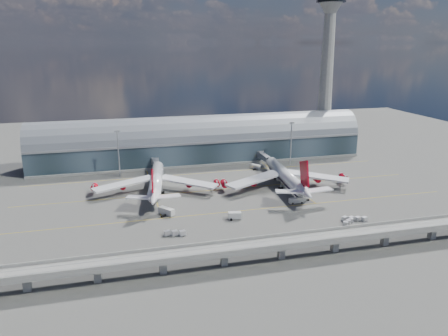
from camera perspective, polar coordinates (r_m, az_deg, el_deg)
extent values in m
plane|color=#474744|center=(200.10, 1.57, -4.56)|extent=(500.00, 500.00, 0.00)
cube|color=gold|center=(191.16, 2.40, -5.58)|extent=(200.00, 0.25, 0.01)
cube|color=gold|center=(218.24, 0.10, -2.78)|extent=(200.00, 0.25, 0.01)
cube|color=gold|center=(245.99, -1.68, -0.59)|extent=(200.00, 0.25, 0.01)
cube|color=gold|center=(221.94, -9.35, -2.67)|extent=(0.25, 80.00, 0.01)
cube|color=gold|center=(237.98, 7.66, -1.31)|extent=(0.25, 80.00, 0.01)
cube|color=#212E37|center=(270.60, -3.03, 2.47)|extent=(200.00, 28.00, 14.00)
cylinder|color=gray|center=(269.05, -3.06, 3.92)|extent=(200.00, 28.00, 28.00)
cube|color=gray|center=(255.67, -2.42, 3.28)|extent=(200.00, 1.00, 1.20)
cube|color=gray|center=(272.17, -3.01, 1.16)|extent=(200.00, 30.00, 1.20)
cube|color=gray|center=(303.98, 12.68, 3.03)|extent=(18.00, 18.00, 8.00)
cone|color=gray|center=(297.72, 13.17, 10.74)|extent=(10.00, 10.00, 90.00)
cone|color=gray|center=(297.43, 13.78, 19.78)|extent=(16.00, 16.00, 8.00)
cube|color=gray|center=(150.16, 7.52, -9.71)|extent=(220.00, 8.50, 1.20)
cube|color=gray|center=(146.37, 8.13, -9.97)|extent=(220.00, 0.40, 1.20)
cube|color=gray|center=(153.03, 6.97, -8.72)|extent=(220.00, 0.40, 1.20)
cube|color=gray|center=(148.63, 7.75, -9.72)|extent=(220.00, 0.12, 0.12)
cube|color=gray|center=(151.13, 7.32, -9.25)|extent=(220.00, 0.12, 0.12)
cube|color=gray|center=(144.62, -24.37, -13.52)|extent=(2.20, 2.20, 5.00)
cube|color=gray|center=(142.20, -16.21, -13.17)|extent=(2.20, 2.20, 5.00)
cube|color=gray|center=(142.58, -7.98, -12.56)|extent=(2.20, 2.20, 5.00)
cube|color=gray|center=(145.73, 0.01, -11.72)|extent=(2.20, 2.20, 5.00)
cube|color=gray|center=(151.48, 7.48, -10.73)|extent=(2.20, 2.20, 5.00)
cube|color=gray|center=(159.54, 14.26, -9.67)|extent=(2.20, 2.20, 5.00)
cube|color=gray|center=(169.59, 20.26, -8.62)|extent=(2.20, 2.20, 5.00)
cube|color=gray|center=(181.30, 25.52, -7.61)|extent=(2.20, 2.20, 5.00)
cylinder|color=gray|center=(241.79, -13.61, 1.73)|extent=(0.70, 0.70, 25.00)
cube|color=gray|center=(239.07, -13.80, 4.68)|extent=(3.00, 0.40, 1.00)
cylinder|color=gray|center=(262.68, 8.75, 3.12)|extent=(0.70, 0.70, 25.00)
cube|color=gray|center=(260.18, 8.87, 5.85)|extent=(3.00, 0.40, 1.00)
cylinder|color=white|center=(215.96, -8.85, -1.58)|extent=(13.04, 49.19, 5.89)
cone|color=white|center=(242.01, -8.59, 0.35)|extent=(6.92, 8.16, 5.89)
cone|color=white|center=(188.26, -9.22, -4.03)|extent=(7.46, 11.80, 5.89)
cube|color=#A50716|center=(188.54, -9.28, -1.67)|extent=(2.26, 10.99, 12.20)
cube|color=white|center=(215.78, -12.96, -2.03)|extent=(30.45, 16.86, 2.38)
cube|color=white|center=(214.19, -4.74, -1.80)|extent=(28.26, 23.59, 2.38)
cylinder|color=#A50716|center=(218.10, -13.03, -2.30)|extent=(3.60, 4.99, 2.95)
cylinder|color=#A50716|center=(220.23, -16.57, -2.38)|extent=(3.60, 4.99, 2.95)
cylinder|color=#A50716|center=(216.46, -4.59, -2.06)|extent=(3.60, 4.99, 2.95)
cylinder|color=#A50716|center=(217.20, -0.98, -1.95)|extent=(3.60, 4.99, 2.95)
cylinder|color=gray|center=(233.67, -8.64, -1.32)|extent=(0.46, 0.46, 2.76)
cylinder|color=gray|center=(213.99, -9.63, -3.01)|extent=(0.55, 0.55, 2.76)
cylinder|color=gray|center=(213.68, -8.05, -2.97)|extent=(0.55, 0.55, 2.76)
cylinder|color=black|center=(214.27, -9.62, -3.23)|extent=(2.21, 1.67, 1.38)
cylinder|color=black|center=(213.97, -8.04, -3.19)|extent=(2.21, 1.67, 1.38)
cylinder|color=white|center=(222.34, 7.98, -0.92)|extent=(10.39, 50.49, 6.02)
cone|color=white|center=(248.28, 6.05, 0.95)|extent=(6.72, 8.79, 6.02)
cone|color=white|center=(194.91, 10.65, -3.24)|extent=(7.08, 12.92, 6.02)
cube|color=#A50716|center=(195.28, 10.45, -0.76)|extent=(1.81, 12.42, 13.73)
cube|color=white|center=(216.41, 4.03, -1.51)|extent=(32.04, 19.85, 2.57)
cube|color=white|center=(226.06, 12.06, -1.06)|extent=(30.75, 24.01, 2.57)
cylinder|color=black|center=(222.82, 7.97, -1.33)|extent=(9.04, 45.29, 5.11)
cylinder|color=#A50716|center=(218.76, 3.74, -1.82)|extent=(3.76, 5.46, 3.32)
cylinder|color=#A50716|center=(215.99, 0.01, -2.02)|extent=(3.76, 5.46, 3.32)
cylinder|color=#A50716|center=(228.66, 11.99, -1.35)|extent=(3.76, 5.46, 3.32)
cylinder|color=#A50716|center=(234.26, 15.28, -1.16)|extent=(3.76, 5.46, 3.32)
cylinder|color=gray|center=(239.82, 6.69, -0.75)|extent=(0.52, 0.52, 3.11)
cylinder|color=gray|center=(218.98, 7.43, -2.42)|extent=(0.62, 0.62, 3.11)
cylinder|color=gray|center=(220.97, 9.08, -2.32)|extent=(0.62, 0.62, 3.11)
cylinder|color=black|center=(219.29, 7.42, -2.67)|extent=(2.41, 1.75, 1.56)
cylinder|color=black|center=(221.28, 9.07, -2.56)|extent=(2.41, 1.75, 1.56)
cube|color=gray|center=(241.82, -8.70, 0.21)|extent=(3.00, 24.00, 3.00)
cube|color=gray|center=(230.35, -8.37, -0.58)|extent=(3.60, 3.60, 3.40)
cylinder|color=gray|center=(253.34, -9.00, 0.93)|extent=(4.40, 4.40, 4.00)
cylinder|color=gray|center=(231.36, -8.34, -1.41)|extent=(0.50, 0.50, 3.40)
cylinder|color=black|center=(231.76, -8.32, -1.73)|extent=(1.40, 0.80, 0.80)
cube|color=gray|center=(254.07, 5.81, 1.09)|extent=(3.00, 28.00, 3.00)
cube|color=gray|center=(241.48, 6.96, 0.26)|extent=(3.60, 3.60, 3.40)
cylinder|color=gray|center=(266.80, 4.76, 1.84)|extent=(4.40, 4.40, 4.00)
cylinder|color=gray|center=(242.45, 6.93, -0.54)|extent=(0.50, 0.50, 3.40)
cylinder|color=black|center=(242.84, 6.92, -0.84)|extent=(1.40, 0.80, 0.80)
cube|color=beige|center=(187.42, -7.52, -5.60)|extent=(6.60, 7.38, 2.78)
cylinder|color=black|center=(189.77, -7.13, -5.71)|extent=(2.69, 2.42, 0.96)
cylinder|color=black|center=(186.00, -7.89, -6.20)|extent=(2.69, 2.42, 0.96)
cube|color=beige|center=(181.61, 1.41, -6.19)|extent=(5.58, 3.20, 2.74)
cylinder|color=black|center=(182.74, 1.89, -6.46)|extent=(1.34, 2.75, 0.95)
cylinder|color=black|center=(181.42, 0.92, -6.63)|extent=(1.34, 2.75, 0.95)
cube|color=beige|center=(201.74, 9.45, -4.19)|extent=(7.01, 2.06, 2.27)
cylinder|color=black|center=(202.99, 10.01, -4.39)|extent=(0.80, 2.19, 0.79)
cylinder|color=black|center=(201.20, 8.85, -4.52)|extent=(0.80, 2.19, 0.79)
cube|color=beige|center=(206.83, 10.39, -3.69)|extent=(4.33, 6.08, 2.47)
cylinder|color=black|center=(208.30, 10.00, -3.84)|extent=(2.51, 1.75, 0.85)
cylinder|color=black|center=(206.10, 10.76, -4.10)|extent=(2.51, 1.75, 0.85)
cube|color=beige|center=(233.39, 7.13, -1.20)|extent=(3.49, 5.77, 2.80)
cylinder|color=black|center=(235.13, 6.89, -1.38)|extent=(2.83, 1.48, 0.97)
cylinder|color=black|center=(232.39, 7.35, -1.60)|extent=(2.83, 1.48, 0.97)
cube|color=beige|center=(252.69, 4.15, 0.18)|extent=(5.24, 5.83, 2.47)
cylinder|color=black|center=(254.64, 4.28, 0.05)|extent=(2.40, 2.14, 0.85)
cylinder|color=black|center=(251.33, 4.01, -0.16)|extent=(2.40, 2.14, 0.85)
cube|color=gray|center=(168.60, -7.43, -8.68)|extent=(3.03, 2.38, 0.33)
cube|color=silver|center=(168.23, -7.44, -8.40)|extent=(2.57, 2.17, 1.67)
cube|color=gray|center=(168.28, -6.43, -8.69)|extent=(3.03, 2.38, 0.33)
cube|color=silver|center=(167.91, -6.44, -8.41)|extent=(2.57, 2.17, 1.67)
cube|color=gray|center=(168.01, -5.44, -8.70)|extent=(3.03, 2.38, 0.33)
cube|color=silver|center=(167.64, -5.45, -8.42)|extent=(2.57, 2.17, 1.67)
cube|color=gray|center=(187.17, 15.46, -6.58)|extent=(2.83, 2.29, 0.31)
cube|color=silver|center=(186.86, 15.48, -6.35)|extent=(2.41, 2.07, 1.54)
cube|color=gray|center=(187.79, 16.26, -6.57)|extent=(2.83, 2.29, 0.31)
cube|color=silver|center=(187.49, 16.28, -6.34)|extent=(2.41, 2.07, 1.54)
cube|color=gray|center=(188.45, 17.05, -6.56)|extent=(2.83, 2.29, 0.31)
cube|color=silver|center=(188.15, 17.07, -6.32)|extent=(2.41, 2.07, 1.54)
cube|color=gray|center=(189.14, 17.84, -6.54)|extent=(2.83, 2.29, 0.31)
cube|color=silver|center=(188.84, 17.86, -6.31)|extent=(2.41, 2.07, 1.54)
cube|color=gray|center=(182.71, 15.56, -7.17)|extent=(2.57, 2.37, 0.27)
cube|color=silver|center=(182.43, 15.58, -6.96)|extent=(2.23, 2.10, 1.34)
cube|color=gray|center=(184.65, 15.89, -6.94)|extent=(2.57, 2.37, 0.27)
cube|color=silver|center=(184.38, 15.91, -6.74)|extent=(2.23, 2.10, 1.34)
cube|color=gray|center=(186.60, 16.21, -6.72)|extent=(2.57, 2.37, 0.27)
cube|color=silver|center=(186.33, 16.23, -6.52)|extent=(2.23, 2.10, 1.34)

